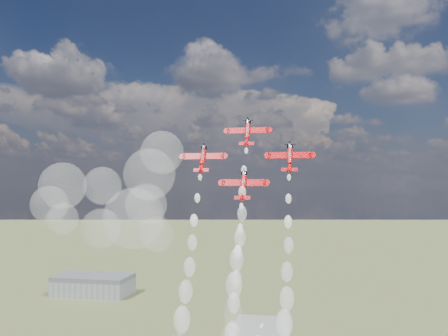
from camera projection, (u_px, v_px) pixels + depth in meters
hangar at (93, 285)px, 321.03m from camera, size 50.00×28.00×13.00m
plane_lead at (247, 132)px, 133.83m from camera, size 11.99×6.19×7.88m
plane_left at (203, 158)px, 131.97m from camera, size 11.99×6.19×7.88m
plane_right at (290, 157)px, 127.44m from camera, size 11.99×6.19×7.88m
plane_slot at (243, 185)px, 125.58m from camera, size 11.99×6.19×7.88m
smoke_trail_lead at (233, 317)px, 108.75m from camera, size 5.48×29.39×53.02m
drifted_smoke_cloud at (120, 197)px, 154.50m from camera, size 56.58×33.87×40.81m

